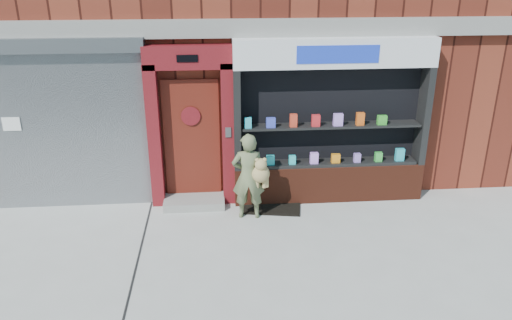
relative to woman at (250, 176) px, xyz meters
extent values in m
plane|color=#9E9E99|center=(-0.24, -1.20, -0.78)|extent=(80.00, 80.00, 0.00)
cube|color=gray|center=(-0.24, 0.72, 2.37)|extent=(12.00, 0.16, 0.30)
cube|color=gray|center=(-3.24, 0.74, 0.62)|extent=(3.00, 0.10, 2.80)
cube|color=slate|center=(-3.24, 0.68, 2.14)|extent=(3.10, 0.30, 0.24)
cube|color=white|center=(-4.04, 0.68, 0.82)|extent=(0.30, 0.01, 0.24)
cube|color=#5A0F15|center=(-1.64, 0.66, 0.52)|extent=(0.22, 0.28, 2.60)
cube|color=#5A0F15|center=(-0.34, 0.66, 0.52)|extent=(0.22, 0.28, 2.60)
cube|color=#5A0F15|center=(-0.99, 0.66, 1.92)|extent=(1.50, 0.28, 0.40)
cube|color=black|center=(-0.99, 0.51, 1.92)|extent=(0.35, 0.01, 0.12)
cube|color=#54180F|center=(-0.99, 0.77, 0.42)|extent=(1.00, 0.06, 2.20)
cylinder|color=black|center=(-0.99, 0.73, 0.87)|extent=(0.28, 0.02, 0.28)
cylinder|color=#5A0F15|center=(-0.99, 0.72, 0.87)|extent=(0.34, 0.02, 0.34)
cube|color=gray|center=(-0.99, 0.50, -0.70)|extent=(1.10, 0.55, 0.15)
cube|color=slate|center=(-0.34, 0.51, 0.62)|extent=(0.10, 0.02, 0.18)
cube|color=#572214|center=(1.51, 0.60, -0.43)|extent=(3.50, 0.40, 0.70)
cube|color=black|center=(-0.18, 0.60, 0.82)|extent=(0.12, 0.40, 1.80)
cube|color=black|center=(3.20, 0.60, 0.82)|extent=(0.12, 0.40, 1.80)
cube|color=black|center=(1.51, 0.79, 0.82)|extent=(3.30, 0.03, 1.80)
cube|color=black|center=(1.51, 0.60, -0.05)|extent=(3.20, 0.36, 0.06)
cube|color=black|center=(1.51, 0.60, 0.67)|extent=(3.20, 0.36, 0.04)
cube|color=white|center=(1.51, 0.60, 1.97)|extent=(3.50, 0.40, 0.50)
cube|color=#1833B5|center=(1.51, 0.40, 1.97)|extent=(1.40, 0.01, 0.30)
cube|color=#AC76D5|center=(0.01, 0.52, 0.10)|extent=(0.15, 0.09, 0.23)
cube|color=#24ACB7|center=(0.41, 0.52, 0.07)|extent=(0.14, 0.09, 0.17)
cube|color=#27BBC4|center=(0.81, 0.52, 0.06)|extent=(0.12, 0.09, 0.16)
cube|color=#CC8CFC|center=(1.21, 0.52, 0.08)|extent=(0.14, 0.09, 0.20)
cube|color=orange|center=(1.61, 0.52, 0.06)|extent=(0.15, 0.09, 0.16)
cube|color=#9774D1|center=(2.01, 0.52, 0.06)|extent=(0.12, 0.09, 0.16)
cube|color=green|center=(2.41, 0.52, 0.07)|extent=(0.13, 0.09, 0.17)
cube|color=#25A8BB|center=(2.81, 0.52, 0.10)|extent=(0.16, 0.09, 0.23)
cube|color=#29B7D1|center=(0.01, 0.52, 0.78)|extent=(0.12, 0.09, 0.19)
cube|color=blue|center=(0.41, 0.52, 0.78)|extent=(0.16, 0.09, 0.17)
cube|color=red|center=(0.81, 0.52, 0.81)|extent=(0.13, 0.09, 0.23)
cube|color=red|center=(1.21, 0.52, 0.79)|extent=(0.15, 0.09, 0.21)
cube|color=#B887F3|center=(1.61, 0.52, 0.80)|extent=(0.16, 0.09, 0.22)
cube|color=#E65A18|center=(2.01, 0.52, 0.80)|extent=(0.14, 0.09, 0.23)
cube|color=green|center=(2.41, 0.52, 0.77)|extent=(0.16, 0.09, 0.17)
imported|color=#626C47|center=(-0.03, 0.01, -0.01)|extent=(0.59, 0.41, 1.53)
sphere|color=#9F874F|center=(0.18, -0.03, 0.05)|extent=(0.31, 0.31, 0.31)
sphere|color=#9F874F|center=(0.18, -0.09, 0.24)|extent=(0.21, 0.21, 0.21)
sphere|color=#9F874F|center=(0.12, -0.09, 0.32)|extent=(0.07, 0.07, 0.07)
sphere|color=#9F874F|center=(0.24, -0.09, 0.32)|extent=(0.07, 0.07, 0.07)
cylinder|color=#9F874F|center=(0.08, -0.03, -0.11)|extent=(0.07, 0.07, 0.19)
cylinder|color=#9F874F|center=(0.29, -0.03, -0.11)|extent=(0.07, 0.07, 0.19)
cylinder|color=#9F874F|center=(0.12, -0.05, -0.11)|extent=(0.07, 0.07, 0.19)
cylinder|color=#9F874F|center=(0.24, -0.05, -0.11)|extent=(0.07, 0.07, 0.19)
cube|color=black|center=(0.42, 0.35, -0.77)|extent=(1.16, 0.90, 0.03)
camera|label=1|loc=(-0.56, -7.79, 3.39)|focal=35.00mm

